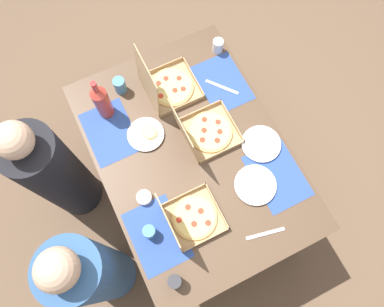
{
  "coord_description": "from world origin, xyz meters",
  "views": [
    {
      "loc": [
        -0.61,
        0.3,
        2.71
      ],
      "look_at": [
        0.0,
        0.0,
        0.77
      ],
      "focal_mm": 34.55,
      "sensor_mm": 36.0,
      "label": 1
    }
  ],
  "objects_px": {
    "cup_clear_left": "(150,232)",
    "pizza_box_center": "(166,86)",
    "pizza_box_corner_right": "(205,132)",
    "plate_near_left": "(255,185)",
    "plate_far_left": "(146,134)",
    "cup_clear_right": "(175,281)",
    "condiment_bowl": "(144,198)",
    "diner_right_seat": "(56,174)",
    "pizza_box_edge_far": "(189,219)",
    "diner_left_seat": "(93,273)",
    "plate_far_right": "(261,144)",
    "cup_spare": "(218,46)",
    "cup_red": "(120,86)",
    "soda_bottle": "(102,101)"
  },
  "relations": [
    {
      "from": "condiment_bowl",
      "to": "diner_left_seat",
      "type": "xyz_separation_m",
      "value": [
        -0.21,
        0.43,
        -0.23
      ]
    },
    {
      "from": "plate_far_left",
      "to": "diner_right_seat",
      "type": "height_order",
      "value": "diner_right_seat"
    },
    {
      "from": "pizza_box_corner_right",
      "to": "diner_left_seat",
      "type": "height_order",
      "value": "diner_left_seat"
    },
    {
      "from": "cup_clear_left",
      "to": "cup_clear_right",
      "type": "relative_size",
      "value": 0.86
    },
    {
      "from": "plate_far_right",
      "to": "cup_clear_right",
      "type": "height_order",
      "value": "cup_clear_right"
    },
    {
      "from": "pizza_box_corner_right",
      "to": "plate_near_left",
      "type": "xyz_separation_m",
      "value": [
        -0.38,
        -0.11,
        -0.04
      ]
    },
    {
      "from": "soda_bottle",
      "to": "diner_left_seat",
      "type": "xyz_separation_m",
      "value": [
        -0.77,
        0.44,
        -0.34
      ]
    },
    {
      "from": "cup_clear_right",
      "to": "condiment_bowl",
      "type": "xyz_separation_m",
      "value": [
        0.45,
        -0.03,
        -0.03
      ]
    },
    {
      "from": "pizza_box_corner_right",
      "to": "plate_far_left",
      "type": "relative_size",
      "value": 1.55
    },
    {
      "from": "pizza_box_corner_right",
      "to": "soda_bottle",
      "type": "height_order",
      "value": "same"
    },
    {
      "from": "plate_far_right",
      "to": "soda_bottle",
      "type": "bearing_deg",
      "value": 50.7
    },
    {
      "from": "pizza_box_corner_right",
      "to": "pizza_box_edge_far",
      "type": "bearing_deg",
      "value": 143.8
    },
    {
      "from": "cup_clear_left",
      "to": "pizza_box_center",
      "type": "bearing_deg",
      "value": -30.85
    },
    {
      "from": "plate_near_left",
      "to": "plate_far_right",
      "type": "bearing_deg",
      "value": -37.26
    },
    {
      "from": "plate_near_left",
      "to": "condiment_bowl",
      "type": "bearing_deg",
      "value": 70.54
    },
    {
      "from": "pizza_box_center",
      "to": "soda_bottle",
      "type": "bearing_deg",
      "value": 85.91
    },
    {
      "from": "cup_red",
      "to": "cup_clear_left",
      "type": "bearing_deg",
      "value": 167.38
    },
    {
      "from": "plate_near_left",
      "to": "cup_clear_left",
      "type": "bearing_deg",
      "value": 88.24
    },
    {
      "from": "pizza_box_corner_right",
      "to": "pizza_box_center",
      "type": "relative_size",
      "value": 0.98
    },
    {
      "from": "condiment_bowl",
      "to": "cup_red",
      "type": "bearing_deg",
      "value": -12.11
    },
    {
      "from": "cup_clear_right",
      "to": "diner_left_seat",
      "type": "relative_size",
      "value": 0.08
    },
    {
      "from": "pizza_box_edge_far",
      "to": "diner_right_seat",
      "type": "distance_m",
      "value": 0.92
    },
    {
      "from": "cup_clear_left",
      "to": "cup_spare",
      "type": "xyz_separation_m",
      "value": [
        0.83,
        -0.83,
        0.0
      ]
    },
    {
      "from": "pizza_box_corner_right",
      "to": "diner_right_seat",
      "type": "height_order",
      "value": "diner_right_seat"
    },
    {
      "from": "soda_bottle",
      "to": "cup_clear_right",
      "type": "xyz_separation_m",
      "value": [
        -1.02,
        0.04,
        -0.08
      ]
    },
    {
      "from": "pizza_box_center",
      "to": "condiment_bowl",
      "type": "relative_size",
      "value": 4.1
    },
    {
      "from": "plate_far_left",
      "to": "diner_left_seat",
      "type": "relative_size",
      "value": 0.17
    },
    {
      "from": "cup_clear_right",
      "to": "cup_spare",
      "type": "height_order",
      "value": "cup_clear_right"
    },
    {
      "from": "soda_bottle",
      "to": "cup_red",
      "type": "xyz_separation_m",
      "value": [
        0.09,
        -0.13,
        -0.08
      ]
    },
    {
      "from": "cup_red",
      "to": "diner_left_seat",
      "type": "height_order",
      "value": "diner_left_seat"
    },
    {
      "from": "plate_near_left",
      "to": "cup_clear_right",
      "type": "height_order",
      "value": "cup_clear_right"
    },
    {
      "from": "pizza_box_edge_far",
      "to": "condiment_bowl",
      "type": "distance_m",
      "value": 0.27
    },
    {
      "from": "pizza_box_center",
      "to": "cup_clear_left",
      "type": "distance_m",
      "value": 0.84
    },
    {
      "from": "pizza_box_edge_far",
      "to": "diner_left_seat",
      "type": "bearing_deg",
      "value": 89.62
    },
    {
      "from": "pizza_box_center",
      "to": "plate_far_left",
      "type": "distance_m",
      "value": 0.31
    },
    {
      "from": "pizza_box_corner_right",
      "to": "cup_spare",
      "type": "bearing_deg",
      "value": -35.0
    },
    {
      "from": "cup_clear_right",
      "to": "diner_right_seat",
      "type": "distance_m",
      "value": 1.01
    },
    {
      "from": "cup_spare",
      "to": "diner_right_seat",
      "type": "xyz_separation_m",
      "value": [
        -0.21,
        1.21,
        -0.27
      ]
    },
    {
      "from": "cup_spare",
      "to": "condiment_bowl",
      "type": "distance_m",
      "value": 1.02
    },
    {
      "from": "cup_spare",
      "to": "condiment_bowl",
      "type": "xyz_separation_m",
      "value": [
        -0.65,
        0.78,
        -0.03
      ]
    },
    {
      "from": "plate_far_left",
      "to": "diner_right_seat",
      "type": "relative_size",
      "value": 0.17
    },
    {
      "from": "pizza_box_edge_far",
      "to": "diner_right_seat",
      "type": "xyz_separation_m",
      "value": [
        0.65,
        0.59,
        -0.27
      ]
    },
    {
      "from": "plate_near_left",
      "to": "cup_red",
      "type": "relative_size",
      "value": 2.19
    },
    {
      "from": "cup_spare",
      "to": "plate_far_right",
      "type": "bearing_deg",
      "value": 174.08
    },
    {
      "from": "plate_far_left",
      "to": "plate_near_left",
      "type": "relative_size",
      "value": 0.92
    },
    {
      "from": "pizza_box_center",
      "to": "cup_red",
      "type": "relative_size",
      "value": 3.18
    },
    {
      "from": "plate_far_left",
      "to": "plate_far_right",
      "type": "height_order",
      "value": "plate_far_left"
    },
    {
      "from": "pizza_box_center",
      "to": "cup_clear_right",
      "type": "height_order",
      "value": "pizza_box_center"
    },
    {
      "from": "plate_near_left",
      "to": "plate_far_right",
      "type": "height_order",
      "value": "same"
    },
    {
      "from": "plate_far_left",
      "to": "plate_near_left",
      "type": "bearing_deg",
      "value": -142.41
    }
  ]
}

